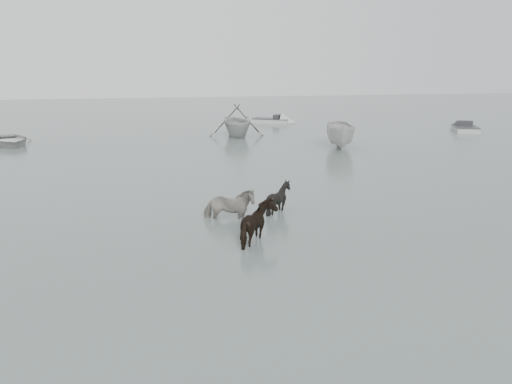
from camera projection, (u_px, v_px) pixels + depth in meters
ground at (242, 229)px, 14.95m from camera, size 140.00×140.00×0.00m
pony_pinto at (229, 198)px, 15.78m from camera, size 1.81×1.16×1.41m
pony_dark at (260, 219)px, 13.68m from camera, size 1.35×1.50×1.34m
pony_black at (279, 194)px, 16.64m from camera, size 1.13×1.01×1.24m
rowboat_lead at (9, 138)px, 31.19m from camera, size 4.24×4.96×0.87m
rowboat_trail at (237, 119)px, 34.95m from camera, size 4.32×4.90×2.43m
boat_small at (341, 134)px, 30.01m from camera, size 2.99×4.71×1.70m
skiff_port at (466, 126)px, 38.01m from camera, size 3.40×4.69×0.75m
skiff_mid at (271, 119)px, 43.81m from camera, size 4.63×3.78×0.75m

